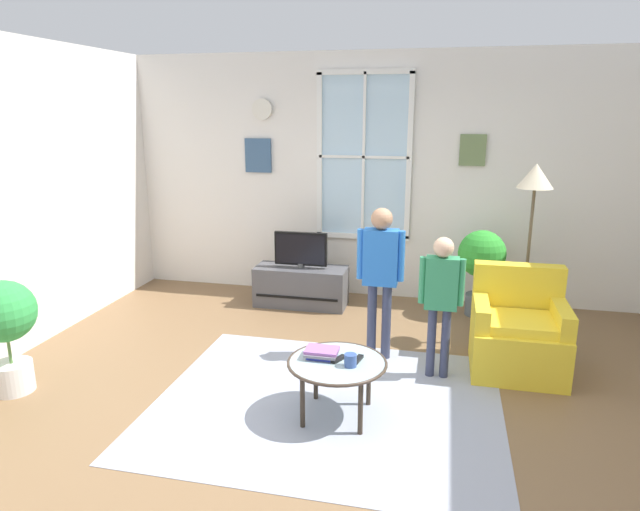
# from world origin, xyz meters

# --- Properties ---
(ground_plane) EXTENTS (6.48, 5.93, 0.02)m
(ground_plane) POSITION_xyz_m (0.00, 0.00, -0.01)
(ground_plane) COLOR brown
(back_wall) EXTENTS (5.88, 0.17, 2.82)m
(back_wall) POSITION_xyz_m (-0.01, 2.72, 1.42)
(back_wall) COLOR silver
(back_wall) RESTS_ON ground_plane
(area_rug) EXTENTS (2.60, 2.19, 0.01)m
(area_rug) POSITION_xyz_m (-0.02, -0.00, 0.00)
(area_rug) COLOR #999EAD
(area_rug) RESTS_ON ground_plane
(tv_stand) EXTENTS (1.04, 0.43, 0.45)m
(tv_stand) POSITION_xyz_m (-0.77, 2.11, 0.22)
(tv_stand) COLOR #4C4C51
(tv_stand) RESTS_ON ground_plane
(television) EXTENTS (0.60, 0.08, 0.41)m
(television) POSITION_xyz_m (-0.77, 2.11, 0.66)
(television) COLOR #4C4C4C
(television) RESTS_ON tv_stand
(armchair) EXTENTS (0.76, 0.74, 0.87)m
(armchair) POSITION_xyz_m (1.45, 0.94, 0.33)
(armchair) COLOR yellow
(armchair) RESTS_ON ground_plane
(coffee_table) EXTENTS (0.72, 0.72, 0.43)m
(coffee_table) POSITION_xyz_m (0.09, -0.16, 0.40)
(coffee_table) COLOR #99B2B7
(coffee_table) RESTS_ON ground_plane
(book_stack) EXTENTS (0.24, 0.20, 0.07)m
(book_stack) POSITION_xyz_m (-0.03, -0.11, 0.46)
(book_stack) COLOR #353FC8
(book_stack) RESTS_ON coffee_table
(cup) EXTENTS (0.09, 0.09, 0.09)m
(cup) POSITION_xyz_m (0.19, -0.21, 0.47)
(cup) COLOR #334C8C
(cup) RESTS_ON coffee_table
(remote_near_books) EXTENTS (0.07, 0.15, 0.02)m
(remote_near_books) POSITION_xyz_m (0.23, -0.11, 0.44)
(remote_near_books) COLOR black
(remote_near_books) RESTS_ON coffee_table
(remote_near_cup) EXTENTS (0.10, 0.14, 0.02)m
(remote_near_cup) POSITION_xyz_m (0.09, -0.13, 0.44)
(remote_near_cup) COLOR black
(remote_near_cup) RESTS_ON coffee_table
(person_green_shirt) EXTENTS (0.36, 0.16, 1.20)m
(person_green_shirt) POSITION_xyz_m (0.79, 0.64, 0.75)
(person_green_shirt) COLOR #333851
(person_green_shirt) RESTS_ON ground_plane
(person_blue_shirt) EXTENTS (0.41, 0.19, 1.37)m
(person_blue_shirt) POSITION_xyz_m (0.26, 0.91, 0.86)
(person_blue_shirt) COLOR #333851
(person_blue_shirt) RESTS_ON ground_plane
(potted_plant_by_window) EXTENTS (0.50, 0.50, 0.94)m
(potted_plant_by_window) POSITION_xyz_m (1.19, 2.23, 0.62)
(potted_plant_by_window) COLOR #4C565B
(potted_plant_by_window) RESTS_ON ground_plane
(potted_plant_corner) EXTENTS (0.48, 0.48, 0.91)m
(potted_plant_corner) POSITION_xyz_m (-2.49, -0.36, 0.58)
(potted_plant_corner) COLOR silver
(potted_plant_corner) RESTS_ON ground_plane
(floor_lamp) EXTENTS (0.32, 0.32, 1.71)m
(floor_lamp) POSITION_xyz_m (1.56, 1.54, 1.43)
(floor_lamp) COLOR black
(floor_lamp) RESTS_ON ground_plane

